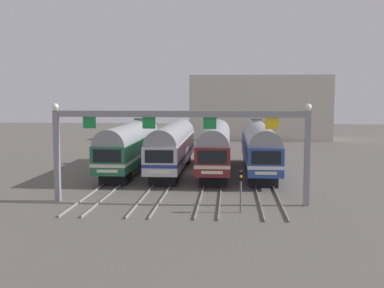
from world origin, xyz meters
TOP-DOWN VIEW (x-y plane):
  - ground_plane at (0.00, 0.00)m, footprint 160.00×160.00m
  - track_bed at (0.00, 17.00)m, footprint 14.13×70.00m
  - commuter_train_green at (-6.31, -0.00)m, footprint 2.88×18.06m
  - commuter_train_silver at (-2.10, -0.01)m, footprint 2.88×18.06m
  - commuter_train_maroon at (2.10, -0.01)m, footprint 2.88×18.06m
  - commuter_train_blue at (6.31, -0.00)m, footprint 2.88×18.06m
  - catenary_gantry at (0.00, -13.50)m, footprint 17.86×0.44m
  - yard_signal_mast at (4.21, -15.79)m, footprint 0.28×0.35m
  - maintenance_building at (8.52, 37.45)m, footprint 23.62×10.00m

SIDE VIEW (x-z plane):
  - ground_plane at x=0.00m, z-range 0.00..0.00m
  - track_bed at x=0.00m, z-range 0.00..0.15m
  - yard_signal_mast at x=4.21m, z-range 0.55..3.29m
  - commuter_train_silver at x=-2.10m, z-range 0.30..5.07m
  - commuter_train_maroon at x=2.10m, z-range 0.30..5.07m
  - commuter_train_green at x=-6.31m, z-range 0.16..5.21m
  - commuter_train_blue at x=6.31m, z-range 0.16..5.21m
  - catenary_gantry at x=0.00m, z-range 1.64..8.61m
  - maintenance_building at x=8.52m, z-range 0.00..10.86m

